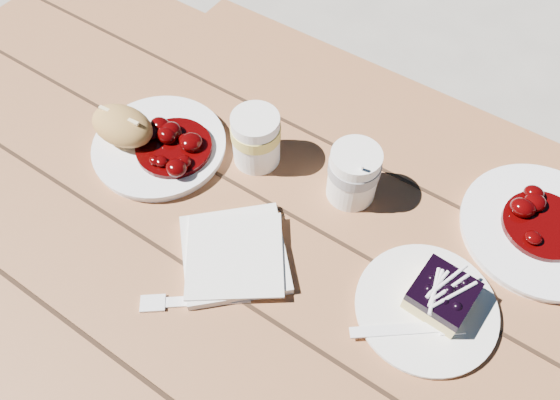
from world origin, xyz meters
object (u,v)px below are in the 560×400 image
Objects in this scene: dessert_plate at (426,308)px; second_cup at (256,139)px; second_plate at (540,230)px; picnic_table at (367,363)px; coffee_cup at (353,174)px; blueberry_cake at (442,295)px; bread_roll at (122,126)px; main_plate at (160,147)px.

second_cup is (-0.35, 0.09, 0.04)m from dessert_plate.
second_plate reaches higher than dessert_plate.
picnic_table is 0.34m from second_plate.
coffee_cup is at bearing 148.29° from dessert_plate.
blueberry_cake is at bearing 54.89° from picnic_table.
dessert_plate is at bearing -112.79° from second_plate.
bread_roll is 0.47× the size of second_plate.
picnic_table is at bearing -125.49° from dessert_plate.
coffee_cup is at bearing 131.32° from picnic_table.
second_plate is (0.08, 0.20, -0.02)m from blueberry_cake.
bread_roll reaches higher than second_plate.
dessert_plate is at bearing 0.76° from bread_roll.
main_plate is 0.33m from coffee_cup.
bread_roll reaches higher than blueberry_cake.
picnic_table is 24.38× the size of blueberry_cake.
blueberry_cake reaches higher than picnic_table.
blueberry_cake is at bearing -111.86° from second_plate.
picnic_table is 10.42× the size of dessert_plate.
blueberry_cake reaches higher than dessert_plate.
blueberry_cake is at bearing -11.77° from second_cup.
coffee_cup is at bearing 18.32° from main_plate.
coffee_cup is 1.00× the size of second_cup.
second_plate is at bearing 64.38° from picnic_table.
dessert_plate is at bearing -1.45° from main_plate.
coffee_cup reaches higher than dessert_plate.
second_cup is (-0.36, 0.08, 0.02)m from blueberry_cake.
main_plate is 0.92× the size of second_plate.
picnic_table is at bearing -5.14° from bread_roll.
bread_roll is 0.68m from second_plate.
bread_roll is at bearing -154.01° from second_cup.
blueberry_cake is at bearing 56.31° from dessert_plate.
picnic_table is at bearing -48.68° from coffee_cup.
dessert_plate is at bearing -14.40° from second_cup.
bread_roll is at bearing -161.21° from second_plate.
main_plate is 1.95× the size of bread_roll.
dessert_plate is 0.37m from second_cup.
dessert_plate is (0.55, 0.01, -0.04)m from bread_roll.
bread_roll is 1.15× the size of coffee_cup.
main_plate is 2.66× the size of blueberry_cake.
main_plate is 0.07m from bread_roll.
picnic_table is 0.50m from main_plate.
main_plate is at bearing -176.51° from blueberry_cake.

